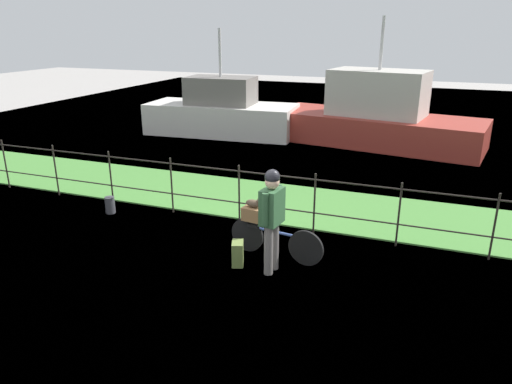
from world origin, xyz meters
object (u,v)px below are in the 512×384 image
moored_boat_near (221,113)px  moored_boat_mid (376,118)px  bicycle_main (274,240)px  mooring_bollard (110,205)px  backpack_on_paving (238,253)px  cyclist_person (272,212)px  wooden_crate (253,213)px  terrier_dog (255,203)px

moored_boat_near → moored_boat_mid: bearing=4.3°
bicycle_main → mooring_bollard: (-3.82, 0.69, -0.15)m
backpack_on_paving → cyclist_person: bearing=-110.9°
wooden_crate → moored_boat_near: bearing=118.0°
moored_boat_near → moored_boat_mid: size_ratio=0.77×
cyclist_person → mooring_bollard: size_ratio=4.80×
terrier_dog → moored_boat_near: moored_boat_near is taller
terrier_dog → mooring_bollard: 3.59m
bicycle_main → mooring_bollard: bicycle_main is taller
bicycle_main → cyclist_person: cyclist_person is taller
wooden_crate → backpack_on_paving: bearing=-98.4°
bicycle_main → cyclist_person: (0.11, -0.47, 0.68)m
mooring_bollard → cyclist_person: bearing=-16.4°
cyclist_person → moored_boat_mid: 9.34m
bicycle_main → cyclist_person: 0.83m
terrier_dog → mooring_bollard: (-3.45, 0.63, -0.73)m
moored_boat_mid → cyclist_person: bearing=-92.1°
backpack_on_paving → mooring_bollard: backpack_on_paving is taller
cyclist_person → moored_boat_mid: moored_boat_mid is taller
bicycle_main → moored_boat_mid: moored_boat_mid is taller
cyclist_person → backpack_on_paving: bearing=179.0°
backpack_on_paving → wooden_crate: bearing=-28.3°
wooden_crate → moored_boat_near: moored_boat_near is taller
terrier_dog → backpack_on_paving: terrier_dog is taller
wooden_crate → mooring_bollard: 3.53m
cyclist_person → moored_boat_near: size_ratio=0.31×
mooring_bollard → moored_boat_near: moored_boat_near is taller
terrier_dog → moored_boat_near: bearing=118.1°
terrier_dog → backpack_on_paving: size_ratio=0.81×
terrier_dog → backpack_on_paving: bearing=-101.1°
bicycle_main → backpack_on_paving: bicycle_main is taller
wooden_crate → cyclist_person: size_ratio=0.20×
bicycle_main → moored_boat_near: (-4.87, 8.47, 0.43)m
moored_boat_near → moored_boat_mid: 5.33m
cyclist_person → moored_boat_near: moored_boat_near is taller
cyclist_person → backpack_on_paving: cyclist_person is taller
cyclist_person → moored_boat_near: (-4.98, 8.94, -0.25)m
terrier_dog → moored_boat_near: size_ratio=0.06×
moored_boat_mid → bicycle_main: bearing=-92.9°
bicycle_main → moored_boat_mid: (0.45, 8.87, 0.53)m
terrier_dog → moored_boat_near: (-4.50, 8.42, -0.16)m
terrier_dog → moored_boat_mid: (0.82, 8.82, -0.05)m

